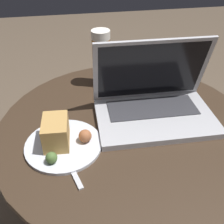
# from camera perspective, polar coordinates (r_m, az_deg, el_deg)

# --- Properties ---
(ground_plane) EXTENTS (6.00, 6.00, 0.00)m
(ground_plane) POSITION_cam_1_polar(r_m,az_deg,el_deg) (1.19, 2.30, -22.93)
(ground_plane) COLOR brown
(table) EXTENTS (0.76, 0.76, 0.53)m
(table) POSITION_cam_1_polar(r_m,az_deg,el_deg) (0.86, 2.95, -9.11)
(table) COLOR #9E9EA3
(table) RESTS_ON ground_plane
(laptop) EXTENTS (0.35, 0.23, 0.23)m
(laptop) POSITION_cam_1_polar(r_m,az_deg,el_deg) (0.79, 9.01, 2.39)
(laptop) COLOR #B2B2B7
(laptop) RESTS_ON table
(beer_glass) EXTENTS (0.06, 0.06, 0.20)m
(beer_glass) POSITION_cam_1_polar(r_m,az_deg,el_deg) (0.92, -2.36, 11.55)
(beer_glass) COLOR #C6701E
(beer_glass) RESTS_ON table
(snack_plate) EXTENTS (0.20, 0.20, 0.08)m
(snack_plate) POSITION_cam_1_polar(r_m,az_deg,el_deg) (0.70, -11.11, -5.69)
(snack_plate) COLOR silver
(snack_plate) RESTS_ON table
(fork) EXTENTS (0.07, 0.18, 0.00)m
(fork) POSITION_cam_1_polar(r_m,az_deg,el_deg) (0.68, -9.98, -9.67)
(fork) COLOR silver
(fork) RESTS_ON table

